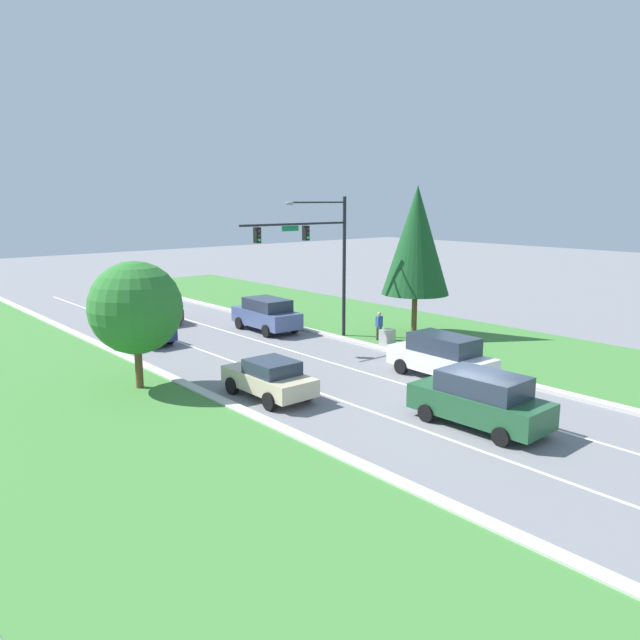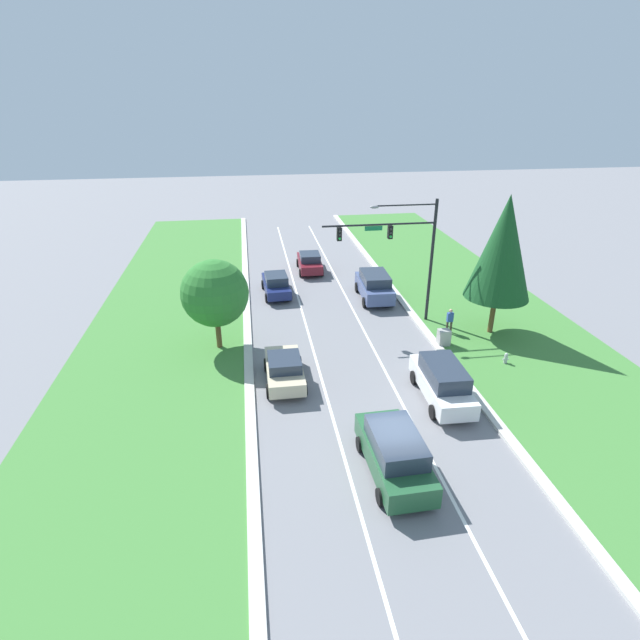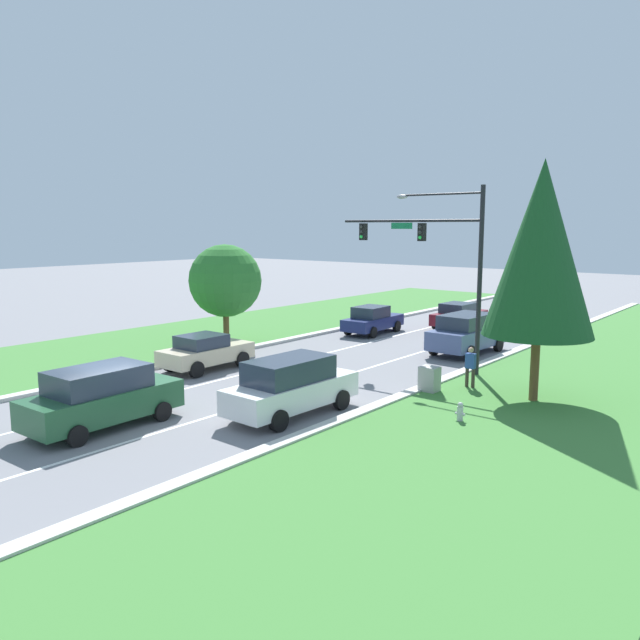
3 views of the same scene
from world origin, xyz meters
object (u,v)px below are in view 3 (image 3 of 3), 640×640
burgundy_sedan (459,316)px  fire_hydrant (460,413)px  traffic_signal_mast (438,250)px  utility_cabinet (429,380)px  conifer_near_right_tree (541,249)px  oak_near_left_tree (225,281)px  pedestrian (470,366)px  white_suv (291,386)px  slate_blue_suv (467,333)px  navy_sedan (372,320)px  champagne_sedan (205,351)px  forest_suv (102,397)px

burgundy_sedan → fire_hydrant: size_ratio=6.37×
traffic_signal_mast → fire_hydrant: traffic_signal_mast is taller
utility_cabinet → burgundy_sedan: bearing=112.7°
fire_hydrant → conifer_near_right_tree: size_ratio=0.08×
conifer_near_right_tree → oak_near_left_tree: size_ratio=1.60×
pedestrian → oak_near_left_tree: bearing=-1.3°
pedestrian → conifer_near_right_tree: (2.66, -0.29, 4.68)m
white_suv → slate_blue_suv: slate_blue_suv is taller
burgundy_sedan → utility_cabinet: size_ratio=4.28×
navy_sedan → conifer_near_right_tree: size_ratio=0.53×
navy_sedan → conifer_near_right_tree: 16.36m
slate_blue_suv → champagne_sedan: bearing=-122.8°
forest_suv → burgundy_sedan: size_ratio=1.13×
traffic_signal_mast → conifer_near_right_tree: size_ratio=0.93×
white_suv → pedestrian: bearing=67.2°
champagne_sedan → conifer_near_right_tree: bearing=17.1°
conifer_near_right_tree → champagne_sedan: bearing=-163.2°
navy_sedan → slate_blue_suv: slate_blue_suv is taller
utility_cabinet → pedestrian: 1.87m
navy_sedan → conifer_near_right_tree: bearing=-36.5°
utility_cabinet → conifer_near_right_tree: (3.61, 1.27, 5.10)m
traffic_signal_mast → conifer_near_right_tree: conifer_near_right_tree is taller
white_suv → fire_hydrant: white_suv is taller
champagne_sedan → slate_blue_suv: slate_blue_suv is taller
traffic_signal_mast → navy_sedan: 10.83m
pedestrian → conifer_near_right_tree: size_ratio=0.19×
fire_hydrant → white_suv: bearing=-149.9°
forest_suv → slate_blue_suv: 18.68m
white_suv → utility_cabinet: bearing=69.4°
slate_blue_suv → fire_hydrant: (4.96, -10.64, -0.71)m
traffic_signal_mast → pedestrian: traffic_signal_mast is taller
champagne_sedan → conifer_near_right_tree: size_ratio=0.49×
burgundy_sedan → utility_cabinet: 16.15m
forest_suv → pedestrian: size_ratio=2.99×
champagne_sedan → pedestrian: (10.81, 4.36, 0.11)m
burgundy_sedan → pedestrian: pedestrian is taller
white_suv → champagne_sedan: white_suv is taller
champagne_sedan → pedestrian: size_ratio=2.56×
oak_near_left_tree → traffic_signal_mast: bearing=9.9°
traffic_signal_mast → burgundy_sedan: size_ratio=1.82×
navy_sedan → pedestrian: pedestrian is taller
utility_cabinet → pedestrian: size_ratio=0.62×
burgundy_sedan → slate_blue_suv: 7.97m
forest_suv → champagne_sedan: size_ratio=1.17×
oak_near_left_tree → champagne_sedan: bearing=-51.8°
slate_blue_suv → utility_cabinet: slate_blue_suv is taller
white_suv → champagne_sedan: 8.06m
utility_cabinet → oak_near_left_tree: size_ratio=0.19×
navy_sedan → oak_near_left_tree: (-3.97, -8.20, 2.69)m
pedestrian → burgundy_sedan: bearing=-62.4°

